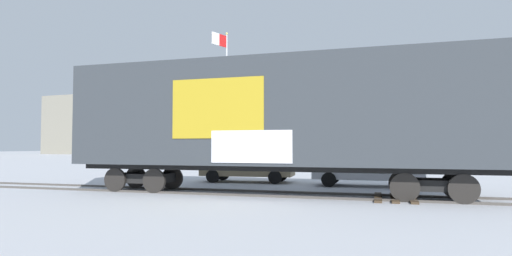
# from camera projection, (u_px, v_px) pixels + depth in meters

# --- Properties ---
(ground_plane) EXTENTS (260.00, 260.00, 0.00)m
(ground_plane) POSITION_uv_depth(u_px,v_px,m) (280.00, 195.00, 14.94)
(ground_plane) COLOR #B2B5BC
(track) EXTENTS (59.93, 6.31, 0.08)m
(track) POSITION_uv_depth(u_px,v_px,m) (270.00, 194.00, 15.06)
(track) COLOR #4C4742
(track) RESTS_ON ground_plane
(freight_car) EXTENTS (15.45, 3.97, 5.12)m
(freight_car) POSITION_uv_depth(u_px,v_px,m) (273.00, 115.00, 15.15)
(freight_car) COLOR #33383D
(freight_car) RESTS_ON ground_plane
(flagpole) EXTENTS (0.55, 1.58, 9.95)m
(flagpole) POSITION_uv_depth(u_px,v_px,m) (224.00, 82.00, 29.40)
(flagpole) COLOR silver
(flagpole) RESTS_ON ground_plane
(hillside) EXTENTS (152.32, 38.22, 17.17)m
(hillside) POSITION_uv_depth(u_px,v_px,m) (390.00, 123.00, 86.61)
(hillside) COLOR gray
(hillside) RESTS_ON ground_plane
(parked_car_tan) EXTENTS (4.69, 2.32, 1.74)m
(parked_car_tan) POSITION_uv_depth(u_px,v_px,m) (246.00, 164.00, 20.52)
(parked_car_tan) COLOR #9E8966
(parked_car_tan) RESTS_ON ground_plane
(parked_car_white) EXTENTS (4.81, 2.20, 1.70)m
(parked_car_white) POSITION_uv_depth(u_px,v_px,m) (367.00, 167.00, 18.35)
(parked_car_white) COLOR silver
(parked_car_white) RESTS_ON ground_plane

